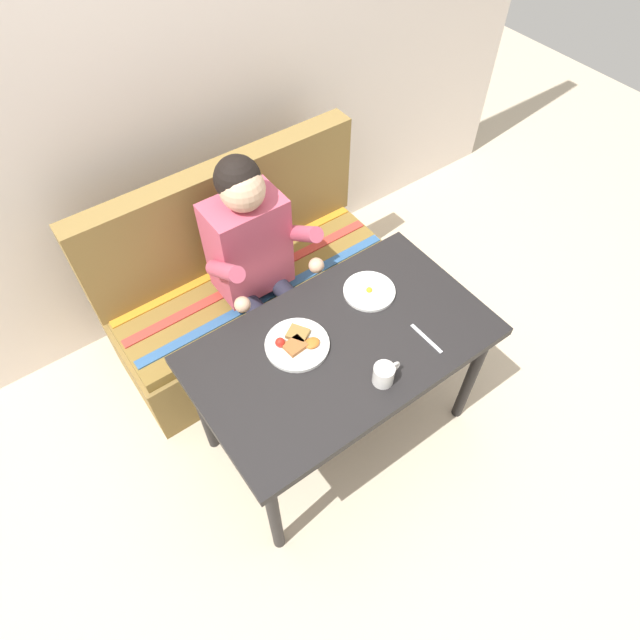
{
  "coord_description": "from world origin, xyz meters",
  "views": [
    {
      "loc": [
        -0.8,
        -0.95,
        2.48
      ],
      "look_at": [
        0.0,
        0.15,
        0.72
      ],
      "focal_mm": 30.51,
      "sensor_mm": 36.0,
      "label": 1
    }
  ],
  "objects_px": {
    "person": "(257,257)",
    "fork": "(426,339)",
    "plate_eggs": "(369,291)",
    "couch": "(251,291)",
    "plate_breakfast": "(297,344)",
    "coffee_mug": "(384,374)",
    "table": "(342,354)"
  },
  "relations": [
    {
      "from": "plate_eggs",
      "to": "plate_breakfast",
      "type": "bearing_deg",
      "value": -173.27
    },
    {
      "from": "coffee_mug",
      "to": "fork",
      "type": "height_order",
      "value": "coffee_mug"
    },
    {
      "from": "plate_breakfast",
      "to": "fork",
      "type": "xyz_separation_m",
      "value": [
        0.43,
        -0.27,
        -0.01
      ]
    },
    {
      "from": "fork",
      "to": "table",
      "type": "bearing_deg",
      "value": 146.15
    },
    {
      "from": "person",
      "to": "couch",
      "type": "bearing_deg",
      "value": 80.87
    },
    {
      "from": "plate_eggs",
      "to": "coffee_mug",
      "type": "xyz_separation_m",
      "value": [
        -0.23,
        -0.37,
        0.04
      ]
    },
    {
      "from": "table",
      "to": "plate_breakfast",
      "type": "bearing_deg",
      "value": 148.34
    },
    {
      "from": "person",
      "to": "plate_breakfast",
      "type": "height_order",
      "value": "person"
    },
    {
      "from": "couch",
      "to": "plate_eggs",
      "type": "xyz_separation_m",
      "value": [
        0.25,
        -0.62,
        0.41
      ]
    },
    {
      "from": "person",
      "to": "coffee_mug",
      "type": "distance_m",
      "value": 0.82
    },
    {
      "from": "person",
      "to": "plate_eggs",
      "type": "height_order",
      "value": "person"
    },
    {
      "from": "plate_eggs",
      "to": "couch",
      "type": "bearing_deg",
      "value": 111.98
    },
    {
      "from": "table",
      "to": "plate_breakfast",
      "type": "height_order",
      "value": "plate_breakfast"
    },
    {
      "from": "table",
      "to": "couch",
      "type": "height_order",
      "value": "couch"
    },
    {
      "from": "person",
      "to": "coffee_mug",
      "type": "bearing_deg",
      "value": -86.76
    },
    {
      "from": "plate_eggs",
      "to": "person",
      "type": "bearing_deg",
      "value": 121.95
    },
    {
      "from": "couch",
      "to": "plate_eggs",
      "type": "distance_m",
      "value": 0.79
    },
    {
      "from": "plate_breakfast",
      "to": "coffee_mug",
      "type": "distance_m",
      "value": 0.36
    },
    {
      "from": "table",
      "to": "couch",
      "type": "bearing_deg",
      "value": 90.0
    },
    {
      "from": "table",
      "to": "person",
      "type": "relative_size",
      "value": 0.99
    },
    {
      "from": "plate_eggs",
      "to": "fork",
      "type": "relative_size",
      "value": 1.3
    },
    {
      "from": "plate_breakfast",
      "to": "person",
      "type": "bearing_deg",
      "value": 75.95
    },
    {
      "from": "table",
      "to": "plate_breakfast",
      "type": "relative_size",
      "value": 4.72
    },
    {
      "from": "table",
      "to": "person",
      "type": "xyz_separation_m",
      "value": [
        -0.03,
        0.59,
        0.09
      ]
    },
    {
      "from": "table",
      "to": "plate_eggs",
      "type": "bearing_deg",
      "value": 29.36
    },
    {
      "from": "plate_breakfast",
      "to": "coffee_mug",
      "type": "relative_size",
      "value": 2.16
    },
    {
      "from": "plate_breakfast",
      "to": "fork",
      "type": "relative_size",
      "value": 1.5
    },
    {
      "from": "person",
      "to": "fork",
      "type": "height_order",
      "value": "person"
    },
    {
      "from": "couch",
      "to": "coffee_mug",
      "type": "distance_m",
      "value": 1.09
    },
    {
      "from": "couch",
      "to": "coffee_mug",
      "type": "height_order",
      "value": "couch"
    },
    {
      "from": "fork",
      "to": "plate_eggs",
      "type": "bearing_deg",
      "value": 94.18
    },
    {
      "from": "couch",
      "to": "fork",
      "type": "distance_m",
      "value": 1.07
    }
  ]
}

